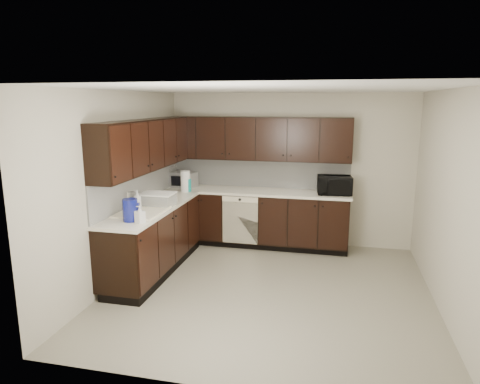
% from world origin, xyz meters
% --- Properties ---
extents(floor, '(4.00, 4.00, 0.00)m').
position_xyz_m(floor, '(0.00, 0.00, 0.00)').
color(floor, gray).
rests_on(floor, ground).
extents(ceiling, '(4.00, 4.00, 0.00)m').
position_xyz_m(ceiling, '(0.00, 0.00, 2.50)').
color(ceiling, white).
rests_on(ceiling, wall_back).
extents(wall_back, '(4.00, 0.02, 2.50)m').
position_xyz_m(wall_back, '(0.00, 2.00, 1.25)').
color(wall_back, '#BEB7A2').
rests_on(wall_back, floor).
extents(wall_left, '(0.02, 4.00, 2.50)m').
position_xyz_m(wall_left, '(-2.00, 0.00, 1.25)').
color(wall_left, '#BEB7A2').
rests_on(wall_left, floor).
extents(wall_right, '(0.02, 4.00, 2.50)m').
position_xyz_m(wall_right, '(2.00, 0.00, 1.25)').
color(wall_right, '#BEB7A2').
rests_on(wall_right, floor).
extents(wall_front, '(4.00, 0.02, 2.50)m').
position_xyz_m(wall_front, '(0.00, -2.00, 1.25)').
color(wall_front, '#BEB7A2').
rests_on(wall_front, floor).
extents(lower_cabinets, '(3.00, 2.80, 0.90)m').
position_xyz_m(lower_cabinets, '(-1.01, 1.11, 0.41)').
color(lower_cabinets, black).
rests_on(lower_cabinets, floor).
extents(countertop, '(3.03, 2.83, 0.04)m').
position_xyz_m(countertop, '(-1.01, 1.11, 0.92)').
color(countertop, white).
rests_on(countertop, lower_cabinets).
extents(backsplash, '(3.00, 2.80, 0.48)m').
position_xyz_m(backsplash, '(-1.22, 1.32, 1.18)').
color(backsplash, silver).
rests_on(backsplash, countertop).
extents(upper_cabinets, '(3.00, 2.80, 0.70)m').
position_xyz_m(upper_cabinets, '(-1.10, 1.20, 1.77)').
color(upper_cabinets, black).
rests_on(upper_cabinets, wall_back).
extents(dishwasher, '(0.58, 0.04, 0.78)m').
position_xyz_m(dishwasher, '(-0.70, 1.41, 0.55)').
color(dishwasher, '#F5EAC8').
rests_on(dishwasher, lower_cabinets).
extents(sink, '(0.54, 0.82, 0.42)m').
position_xyz_m(sink, '(-1.68, -0.01, 0.88)').
color(sink, '#F5EAC8').
rests_on(sink, countertop).
extents(microwave, '(0.56, 0.41, 0.29)m').
position_xyz_m(microwave, '(0.75, 1.66, 1.08)').
color(microwave, black).
rests_on(microwave, countertop).
extents(soap_bottle_a, '(0.13, 0.13, 0.21)m').
position_xyz_m(soap_bottle_a, '(-1.48, -0.51, 1.05)').
color(soap_bottle_a, gray).
rests_on(soap_bottle_a, countertop).
extents(soap_bottle_b, '(0.12, 0.12, 0.26)m').
position_xyz_m(soap_bottle_b, '(-1.81, 0.08, 1.07)').
color(soap_bottle_b, gray).
rests_on(soap_bottle_b, countertop).
extents(toaster_oven, '(0.48, 0.41, 0.25)m').
position_xyz_m(toaster_oven, '(-1.75, 1.70, 1.07)').
color(toaster_oven, silver).
rests_on(toaster_oven, countertop).
extents(storage_bin, '(0.46, 0.35, 0.17)m').
position_xyz_m(storage_bin, '(-1.63, 0.34, 1.03)').
color(storage_bin, white).
rests_on(storage_bin, countertop).
extents(blue_pitcher, '(0.19, 0.19, 0.27)m').
position_xyz_m(blue_pitcher, '(-1.63, -0.46, 1.08)').
color(blue_pitcher, navy).
rests_on(blue_pitcher, countertop).
extents(teal_tumbler, '(0.11, 0.11, 0.21)m').
position_xyz_m(teal_tumbler, '(-1.54, 1.35, 1.04)').
color(teal_tumbler, '#0D9391').
rests_on(teal_tumbler, countertop).
extents(paper_towel_roll, '(0.18, 0.18, 0.33)m').
position_xyz_m(paper_towel_roll, '(-1.59, 1.35, 1.11)').
color(paper_towel_roll, white).
rests_on(paper_towel_roll, countertop).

